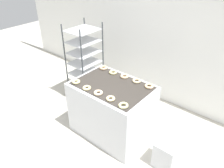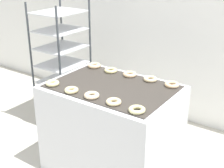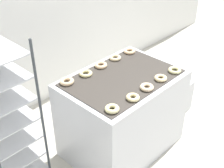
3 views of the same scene
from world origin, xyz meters
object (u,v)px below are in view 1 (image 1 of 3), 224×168
donut_far_leftmost (103,68)px  donut_far_rightmost (149,86)px  donut_near_right (111,98)px  donut_far_left (113,72)px  donut_near_leftmost (76,82)px  donut_near_center (98,93)px  fryer_machine (112,109)px  baking_rack_cart (85,62)px  donut_far_right (137,81)px  donut_far_center (124,76)px  donut_near_left (87,88)px  glaze_bin (166,155)px  donut_near_rightmost (123,105)px

donut_far_leftmost → donut_far_rightmost: 0.92m
donut_near_right → donut_far_left: donut_near_right is taller
donut_far_rightmost → donut_near_leftmost: bearing=-146.6°
donut_near_center → donut_far_rightmost: 0.78m
donut_far_leftmost → donut_far_left: (0.23, -0.02, -0.00)m
donut_far_rightmost → donut_near_center: bearing=-126.6°
donut_far_left → donut_far_rightmost: 0.69m
donut_near_center → donut_far_left: (-0.23, 0.61, -0.00)m
donut_near_right → donut_far_leftmost: (-0.69, 0.63, 0.00)m
donut_far_leftmost → donut_near_leftmost: bearing=-91.3°
donut_near_right → donut_far_rightmost: size_ratio=0.94×
fryer_machine → donut_near_center: 0.58m
baking_rack_cart → donut_far_right: (1.33, -0.16, 0.15)m
donut_far_rightmost → fryer_machine: bearing=-145.9°
donut_far_left → donut_far_right: 0.46m
donut_near_center → donut_far_leftmost: size_ratio=0.93×
donut_far_center → donut_near_right: bearing=-69.9°
donut_near_right → donut_far_left: (-0.45, 0.61, -0.00)m
donut_near_right → donut_far_leftmost: donut_far_leftmost is taller
donut_near_left → donut_near_right: (0.45, 0.02, -0.00)m
donut_near_center → donut_far_center: bearing=90.1°
fryer_machine → donut_near_leftmost: bearing=-147.4°
donut_far_center → glaze_bin: bearing=-19.6°
donut_near_leftmost → donut_far_leftmost: size_ratio=0.91×
donut_near_left → donut_far_rightmost: (0.69, 0.64, -0.00)m
donut_far_center → donut_far_right: (0.23, 0.01, -0.00)m
donut_far_center → donut_far_rightmost: size_ratio=1.01×
donut_near_left → donut_near_rightmost: bearing=0.6°
donut_near_leftmost → donut_near_rightmost: bearing=-0.7°
donut_near_center → donut_far_center: size_ratio=0.97×
fryer_machine → donut_near_leftmost: donut_near_leftmost is taller
fryer_machine → donut_far_rightmost: size_ratio=8.95×
fryer_machine → donut_near_right: size_ratio=9.57×
donut_near_left → donut_near_center: (0.22, 0.01, 0.00)m
fryer_machine → baking_rack_cart: baking_rack_cart is taller
donut_far_left → donut_far_right: (0.46, 0.02, 0.00)m
donut_near_leftmost → donut_far_left: donut_near_leftmost is taller
donut_far_leftmost → donut_far_right: size_ratio=1.06×
baking_rack_cart → donut_far_left: size_ratio=11.61×
glaze_bin → donut_far_center: (-1.05, 0.37, 0.74)m
donut_near_center → donut_near_right: 0.22m
glaze_bin → donut_near_center: bearing=-166.4°
donut_near_center → donut_far_leftmost: (-0.46, 0.63, 0.00)m
donut_near_leftmost → donut_near_rightmost: (0.93, -0.01, -0.00)m
donut_near_left → donut_far_leftmost: size_ratio=0.88×
donut_near_rightmost → donut_far_leftmost: bearing=145.2°
donut_near_left → donut_far_rightmost: bearing=42.9°
glaze_bin → donut_near_leftmost: donut_near_leftmost is taller
donut_near_leftmost → donut_far_center: size_ratio=0.94×
donut_near_left → donut_near_center: same height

